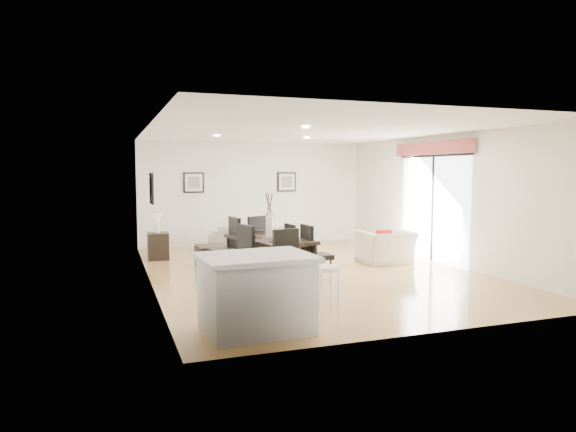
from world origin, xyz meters
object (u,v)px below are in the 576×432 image
object	(u,v)px
sofa	(254,238)
dining_chair_head	(290,258)
kitchen_island	(256,293)
dining_chair_wnear	(240,253)
dining_chair_efar	(295,245)
dining_table	(269,242)
dining_chair_wfar	(229,244)
coffee_table	(225,256)
side_table	(158,246)
dining_chair_foot	(254,239)
bar_stool	(327,274)
armchair	(386,247)
dining_chair_enear	(313,250)

from	to	relation	value
sofa	dining_chair_head	xyz separation A→B (m)	(-0.66, -4.43, 0.27)
dining_chair_head	kitchen_island	distance (m)	1.94
dining_chair_wnear	dining_chair_efar	size ratio (longest dim) A/B	1.11
dining_chair_wnear	dining_chair_head	bearing A→B (deg)	25.98
dining_table	dining_chair_wfar	world-z (taller)	dining_chair_wfar
dining_chair_efar	dining_chair_head	world-z (taller)	dining_chair_head
coffee_table	side_table	distance (m)	1.78
sofa	dining_chair_foot	world-z (taller)	dining_chair_foot
side_table	bar_stool	size ratio (longest dim) A/B	0.80
armchair	side_table	bearing A→B (deg)	-24.43
dining_chair_wfar	coffee_table	distance (m)	1.14
dining_chair_efar	coffee_table	bearing A→B (deg)	41.75
dining_chair_wfar	dining_chair_head	xyz separation A→B (m)	(0.62, -1.60, -0.04)
sofa	side_table	world-z (taller)	sofa
armchair	side_table	xyz separation A→B (m)	(-4.49, 2.05, -0.05)
dining_chair_efar	side_table	world-z (taller)	dining_chair_efar
kitchen_island	bar_stool	distance (m)	0.94
dining_chair_wfar	coffee_table	size ratio (longest dim) A/B	0.99
dining_table	bar_stool	size ratio (longest dim) A/B	2.68
side_table	dining_chair_head	bearing A→B (deg)	-67.22
dining_chair_head	kitchen_island	bearing A→B (deg)	-134.47
side_table	bar_stool	distance (m)	5.83
dining_chair_efar	dining_chair_foot	world-z (taller)	dining_chair_foot
dining_table	sofa	bearing A→B (deg)	65.95
dining_chair_enear	dining_chair_head	distance (m)	0.94
dining_chair_head	kitchen_island	xyz separation A→B (m)	(-1.02, -1.65, -0.10)
dining_chair_wfar	dining_chair_foot	bearing A→B (deg)	127.75
dining_table	kitchen_island	distance (m)	2.98
sofa	dining_chair_head	world-z (taller)	dining_chair_head
dining_chair_enear	dining_chair_head	world-z (taller)	dining_chair_head
coffee_table	side_table	size ratio (longest dim) A/B	1.88
sofa	armchair	distance (m)	3.33
armchair	dining_chair_enear	world-z (taller)	dining_chair_enear
dining_table	dining_chair_efar	xyz separation A→B (m)	(0.65, 0.45, -0.16)
dining_chair_head	dining_chair_foot	bearing A→B (deg)	75.84
dining_chair_wfar	dining_chair_enear	bearing A→B (deg)	47.09
bar_stool	kitchen_island	bearing A→B (deg)	180.00
sofa	kitchen_island	bearing A→B (deg)	97.35
side_table	coffee_table	bearing A→B (deg)	-47.21
coffee_table	kitchen_island	distance (m)	4.35
dining_chair_foot	bar_stool	xyz separation A→B (m)	(-0.15, -3.91, 0.05)
kitchen_island	bar_stool	world-z (taller)	kitchen_island
dining_chair_enear	coffee_table	xyz separation A→B (m)	(-1.12, 1.98, -0.34)
dining_chair_wnear	dining_chair_head	xyz separation A→B (m)	(0.62, -0.70, -0.01)
kitchen_island	coffee_table	bearing A→B (deg)	79.02
sofa	dining_chair_wnear	size ratio (longest dim) A/B	2.02
dining_chair_wfar	bar_stool	distance (m)	3.29
dining_chair_head	kitchen_island	world-z (taller)	dining_chair_head
dining_chair_enear	dining_table	bearing A→B (deg)	52.27
armchair	dining_chair_enear	bearing A→B (deg)	29.79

